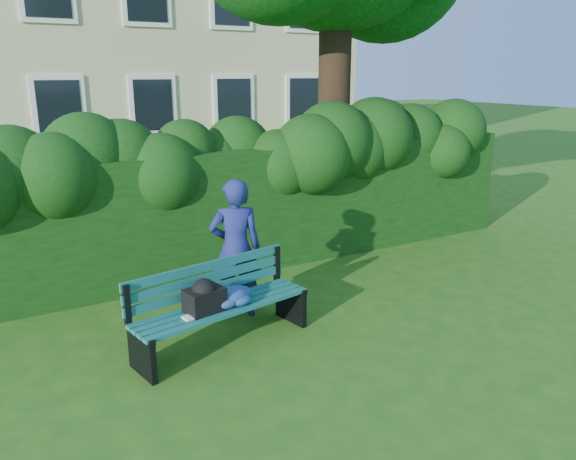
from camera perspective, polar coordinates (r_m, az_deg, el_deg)
ground at (r=6.96m, az=2.51°, el=-8.72°), size 80.00×80.00×0.00m
hedge at (r=8.50m, az=-5.42°, el=2.23°), size 10.00×1.00×1.80m
park_bench at (r=6.12m, az=-7.02°, el=-7.26°), size 2.08×0.91×0.89m
man_reading at (r=6.72m, az=-5.34°, el=-1.91°), size 0.72×0.59×1.70m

